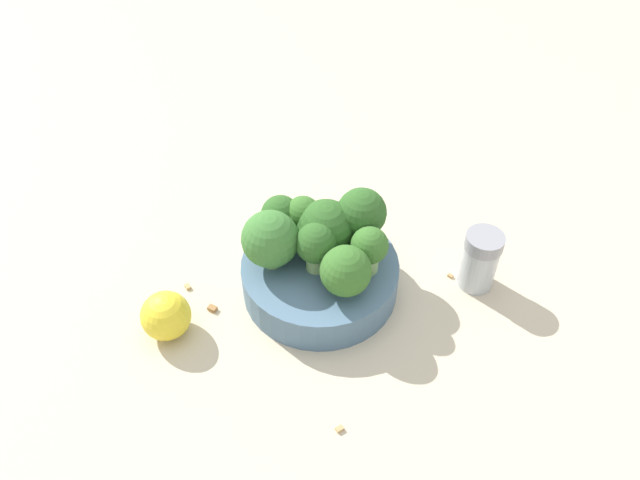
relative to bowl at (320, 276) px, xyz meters
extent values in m
plane|color=beige|center=(0.00, 0.00, -0.02)|extent=(3.00, 3.00, 0.00)
cylinder|color=slate|center=(0.00, 0.00, 0.00)|extent=(0.16, 0.16, 0.04)
cylinder|color=#84AD66|center=(0.00, -0.01, 0.03)|extent=(0.02, 0.02, 0.03)
sphere|color=#2D5B23|center=(0.00, -0.01, 0.05)|extent=(0.04, 0.04, 0.04)
cylinder|color=#84AD66|center=(-0.04, -0.03, 0.03)|extent=(0.02, 0.02, 0.02)
sphere|color=#3D7533|center=(-0.04, -0.03, 0.05)|extent=(0.06, 0.06, 0.06)
cylinder|color=#8EB770|center=(0.04, -0.01, 0.03)|extent=(0.02, 0.02, 0.02)
sphere|color=#386B28|center=(0.04, -0.01, 0.05)|extent=(0.05, 0.05, 0.05)
cylinder|color=#8EB770|center=(-0.01, 0.02, 0.03)|extent=(0.03, 0.03, 0.02)
sphere|color=#2D5B23|center=(-0.01, 0.02, 0.05)|extent=(0.06, 0.06, 0.06)
cylinder|color=#7A9E5B|center=(0.02, 0.05, 0.03)|extent=(0.02, 0.02, 0.03)
sphere|color=#2D5B23|center=(0.02, 0.05, 0.06)|extent=(0.05, 0.05, 0.05)
cylinder|color=#84AD66|center=(0.04, 0.02, 0.03)|extent=(0.02, 0.02, 0.03)
sphere|color=#386B28|center=(0.04, 0.02, 0.05)|extent=(0.04, 0.04, 0.04)
cylinder|color=#7A9E5B|center=(-0.03, 0.02, 0.03)|extent=(0.02, 0.02, 0.03)
sphere|color=#386B28|center=(-0.03, 0.02, 0.05)|extent=(0.03, 0.03, 0.03)
cylinder|color=#84AD66|center=(-0.05, 0.01, 0.03)|extent=(0.02, 0.02, 0.02)
sphere|color=#2D5B23|center=(-0.05, 0.01, 0.05)|extent=(0.04, 0.04, 0.04)
cylinder|color=#B2B7BC|center=(0.12, 0.10, 0.01)|extent=(0.04, 0.04, 0.05)
cylinder|color=gray|center=(0.12, 0.10, 0.04)|extent=(0.04, 0.04, 0.01)
sphere|color=yellow|center=(-0.08, -0.13, 0.00)|extent=(0.05, 0.05, 0.05)
cube|color=#AD7F4C|center=(0.10, 0.09, -0.02)|extent=(0.01, 0.00, 0.01)
cube|color=#AD7F4C|center=(-0.09, 0.09, -0.02)|extent=(0.01, 0.01, 0.01)
cube|color=olive|center=(-0.07, -0.08, -0.01)|extent=(0.01, 0.01, 0.01)
cube|color=tan|center=(0.10, -0.12, -0.02)|extent=(0.01, 0.01, 0.01)
cube|color=tan|center=(-0.11, -0.08, -0.02)|extent=(0.01, 0.01, 0.01)
camera|label=1|loc=(0.24, -0.33, 0.46)|focal=35.00mm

